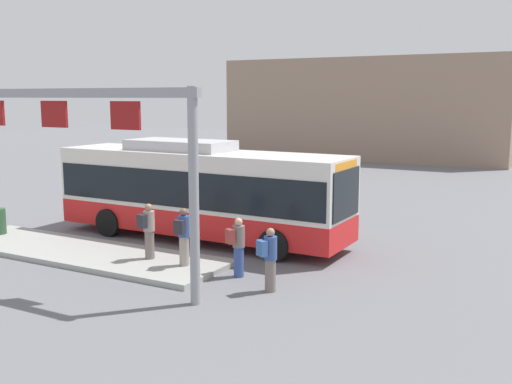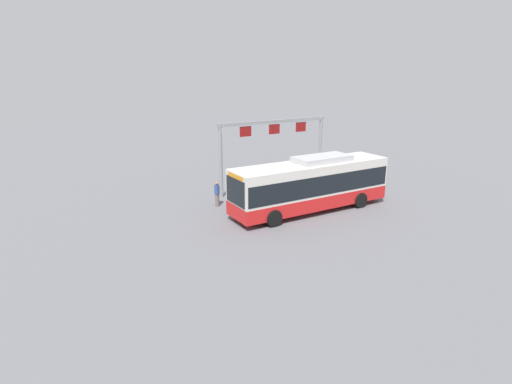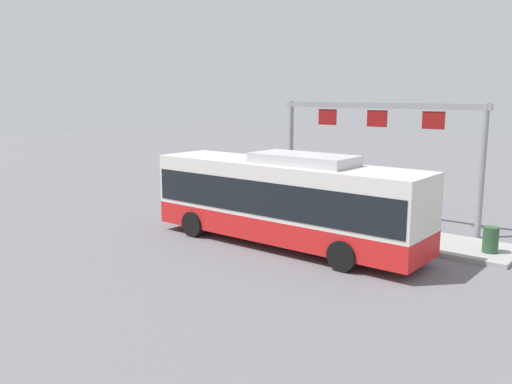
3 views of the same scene
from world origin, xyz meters
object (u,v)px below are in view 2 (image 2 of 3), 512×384
(bus_main, at_px, (311,183))
(person_boarding, at_px, (217,193))
(person_waiting_mid, at_px, (277,184))
(trash_bin, at_px, (348,177))
(person_waiting_near, at_px, (259,186))
(person_waiting_far, at_px, (240,193))

(bus_main, xyz_separation_m, person_boarding, (4.70, -3.87, -0.92))
(bus_main, distance_m, person_waiting_mid, 3.41)
(person_waiting_mid, bearing_deg, trash_bin, 102.42)
(person_waiting_near, relative_size, person_waiting_mid, 1.00)
(person_waiting_mid, relative_size, trash_bin, 1.86)
(person_boarding, relative_size, person_waiting_near, 1.00)
(person_waiting_near, distance_m, person_waiting_far, 1.67)
(person_waiting_far, bearing_deg, bus_main, 79.28)
(bus_main, height_order, person_waiting_near, bus_main)
(person_boarding, distance_m, person_waiting_near, 3.03)
(bus_main, distance_m, trash_bin, 7.26)
(bus_main, height_order, person_waiting_far, bus_main)
(person_waiting_near, height_order, trash_bin, person_waiting_near)
(trash_bin, bearing_deg, person_waiting_near, -1.20)
(person_waiting_far, relative_size, trash_bin, 1.86)
(person_waiting_mid, height_order, trash_bin, person_waiting_mid)
(person_waiting_near, bearing_deg, person_waiting_far, -87.88)
(bus_main, height_order, person_waiting_mid, bus_main)
(person_waiting_far, distance_m, trash_bin, 9.74)
(person_boarding, distance_m, person_waiting_mid, 4.37)
(person_waiting_mid, distance_m, trash_bin, 6.76)
(bus_main, distance_m, person_boarding, 6.16)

